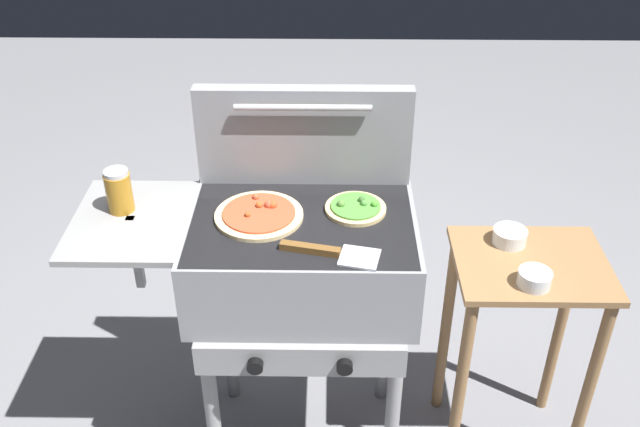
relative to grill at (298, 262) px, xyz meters
name	(u,v)px	position (x,y,z in m)	size (l,w,h in m)	color
grill	(298,262)	(0.00, 0.00, 0.00)	(0.96, 0.53, 0.90)	gray
grill_lid_open	(304,135)	(0.01, 0.22, 0.30)	(0.63, 0.08, 0.30)	gray
pizza_pepperoni	(259,214)	(-0.11, 0.01, 0.15)	(0.25, 0.25, 0.04)	beige
pizza_veggie	(356,208)	(0.16, 0.05, 0.15)	(0.17, 0.17, 0.03)	#E0C17F
sauce_jar	(119,191)	(-0.50, 0.05, 0.21)	(0.07, 0.07, 0.13)	#B77A1E
spatula	(330,252)	(0.09, -0.16, 0.15)	(0.27, 0.11, 0.02)	#B7BABF
prep_table	(520,319)	(0.67, 0.00, -0.21)	(0.44, 0.36, 0.76)	olive
topping_bowl_near	(534,279)	(0.65, -0.10, 0.03)	(0.09, 0.09, 0.04)	silver
topping_bowl_far	(510,237)	(0.63, 0.10, 0.03)	(0.10, 0.10, 0.04)	silver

